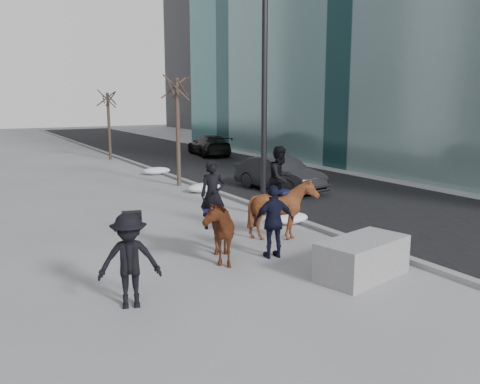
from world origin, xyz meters
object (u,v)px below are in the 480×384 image
mounted_left (216,224)px  mounted_right (282,202)px  planter (362,258)px  car_near (280,174)px

mounted_left → mounted_right: mounted_right is taller
planter → mounted_right: (0.20, 3.32, 0.59)m
planter → mounted_right: mounted_right is taller
mounted_left → car_near: bearing=47.0°
mounted_right → car_near: bearing=56.7°
car_near → mounted_right: (-4.00, -6.10, 0.31)m
mounted_right → planter: bearing=-93.4°
car_near → planter: bearing=-123.6°
planter → mounted_right: 3.38m
planter → mounted_left: bearing=130.8°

